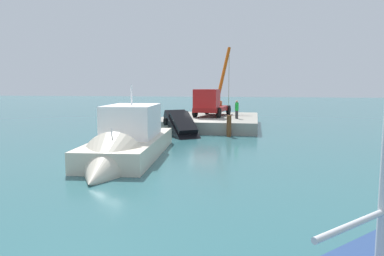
# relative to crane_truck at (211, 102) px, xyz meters

# --- Properties ---
(ground) EXTENTS (200.00, 200.00, 0.00)m
(ground) POSITION_rel_crane_truck_xyz_m (5.25, -0.02, -2.47)
(ground) COLOR #2D6066
(dock) EXTENTS (12.22, 9.36, 1.05)m
(dock) POSITION_rel_crane_truck_xyz_m (0.18, -0.02, -1.95)
(dock) COLOR gray
(dock) RESTS_ON ground
(crane_truck) EXTENTS (8.89, 3.46, 7.51)m
(crane_truck) POSITION_rel_crane_truck_xyz_m (0.00, 0.00, 0.00)
(crane_truck) COLOR maroon
(crane_truck) RESTS_ON dock
(dock_worker) EXTENTS (0.34, 0.34, 1.72)m
(dock_worker) POSITION_rel_crane_truck_xyz_m (2.12, 2.71, -0.55)
(dock_worker) COLOR #2E2E2E
(dock_worker) RESTS_ON dock
(salvaged_car) EXTENTS (4.66, 3.97, 3.10)m
(salvaged_car) POSITION_rel_crane_truck_xyz_m (7.52, -1.35, -1.78)
(salvaged_car) COLOR black
(salvaged_car) RESTS_ON ground
(moored_yacht) EXTENTS (12.05, 4.57, 5.84)m
(moored_yacht) POSITION_rel_crane_truck_xyz_m (17.39, -2.69, -2.03)
(moored_yacht) COLOR beige
(moored_yacht) RESTS_ON ground
(piling_near) EXTENTS (0.33, 0.33, 1.99)m
(piling_near) POSITION_rel_crane_truck_xyz_m (6.63, -2.33, -1.48)
(piling_near) COLOR #4F3B27
(piling_near) RESTS_ON ground
(piling_mid) EXTENTS (0.39, 0.39, 1.75)m
(piling_mid) POSITION_rel_crane_truck_xyz_m (6.76, 2.34, -1.60)
(piling_mid) COLOR brown
(piling_mid) RESTS_ON ground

